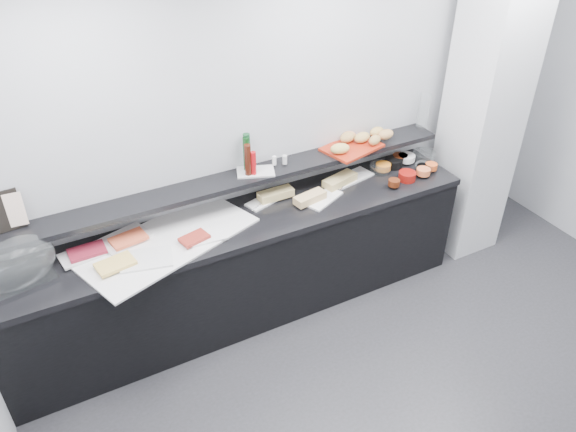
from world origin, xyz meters
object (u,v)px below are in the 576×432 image
sandwich_plate_mid (324,199)px  bread_tray (352,147)px  carafe (423,111)px  cloche_base (16,282)px  condiment_tray (256,172)px  framed_print (6,211)px

sandwich_plate_mid → bread_tray: bread_tray is taller
carafe → sandwich_plate_mid: bearing=-166.6°
cloche_base → condiment_tray: condiment_tray is taller
condiment_tray → bread_tray: bearing=19.7°
condiment_tray → bread_tray: 0.84m
condiment_tray → bread_tray: (0.84, -0.01, 0.00)m
condiment_tray → carafe: bearing=22.0°
condiment_tray → carafe: (1.58, 0.04, 0.14)m
framed_print → bread_tray: 2.52m
sandwich_plate_mid → carafe: (1.12, 0.27, 0.39)m
condiment_tray → sandwich_plate_mid: bearing=-5.7°
cloche_base → condiment_tray: size_ratio=1.66×
cloche_base → sandwich_plate_mid: 2.20m
condiment_tray → cloche_base: bearing=-153.9°
cloche_base → framed_print: 0.44m
framed_print → bread_tray: framed_print is taller
carafe → framed_print: bearing=179.2°
condiment_tray → carafe: size_ratio=0.91×
framed_print → sandwich_plate_mid: bearing=-14.0°
cloche_base → bread_tray: bread_tray is taller
sandwich_plate_mid → bread_tray: size_ratio=0.73×
framed_print → condiment_tray: bearing=-8.6°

